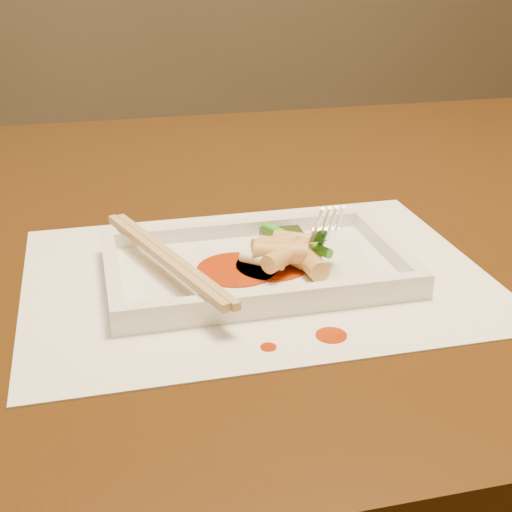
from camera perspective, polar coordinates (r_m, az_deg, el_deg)
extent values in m
cube|color=black|center=(0.81, 3.99, 2.82)|extent=(1.40, 0.90, 0.04)
cube|color=white|center=(0.63, 0.00, -1.55)|extent=(0.40, 0.30, 0.00)
cylinder|color=#9C2604|center=(0.54, 6.04, -6.32)|extent=(0.02, 0.02, 0.00)
cylinder|color=#9C2604|center=(0.52, 1.00, -7.29)|extent=(0.01, 0.01, 0.00)
cube|color=white|center=(0.63, 0.00, -1.16)|extent=(0.26, 0.16, 0.01)
cube|color=white|center=(0.69, -1.46, 2.25)|extent=(0.26, 0.01, 0.01)
cube|color=white|center=(0.56, 1.80, -3.34)|extent=(0.26, 0.01, 0.01)
cube|color=white|center=(0.61, -11.44, -1.40)|extent=(0.01, 0.14, 0.01)
cube|color=white|center=(0.66, 10.52, 0.82)|extent=(0.01, 0.14, 0.01)
cube|color=black|center=(0.67, 2.11, 1.49)|extent=(0.04, 0.03, 0.01)
cylinder|color=#EAEACC|center=(0.61, 0.50, -0.34)|extent=(0.04, 0.03, 0.01)
cylinder|color=#299418|center=(0.65, 3.19, 1.32)|extent=(0.05, 0.08, 0.01)
cube|color=tan|center=(0.61, -7.56, -0.12)|extent=(0.08, 0.20, 0.01)
cube|color=tan|center=(0.61, -6.81, -0.04)|extent=(0.08, 0.20, 0.01)
cylinder|color=#9C2604|center=(0.62, -1.56, -1.07)|extent=(0.07, 0.07, 0.00)
cylinder|color=#9C2604|center=(0.63, 1.29, -0.75)|extent=(0.06, 0.06, 0.00)
cylinder|color=tan|center=(0.64, 2.38, 0.62)|extent=(0.05, 0.04, 0.02)
cylinder|color=tan|center=(0.65, 3.33, 1.20)|extent=(0.05, 0.04, 0.02)
cylinder|color=tan|center=(0.61, 2.01, 0.25)|extent=(0.05, 0.03, 0.02)
cylinder|color=tan|center=(0.61, 4.26, -0.42)|extent=(0.02, 0.05, 0.02)
cylinder|color=tan|center=(0.63, 2.42, 0.28)|extent=(0.04, 0.05, 0.02)
cylinder|color=tan|center=(0.61, 2.43, 0.07)|extent=(0.05, 0.04, 0.02)
cylinder|color=tan|center=(0.64, 1.42, 0.90)|extent=(0.04, 0.02, 0.02)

